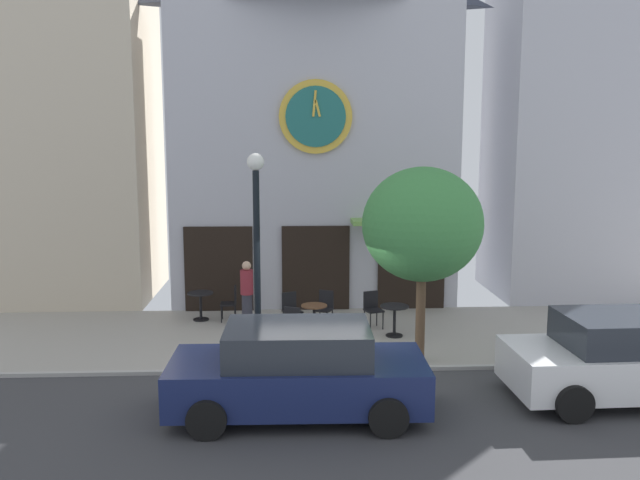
% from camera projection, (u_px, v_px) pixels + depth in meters
% --- Properties ---
extents(ground_plane, '(28.14, 11.23, 0.13)m').
position_uv_depth(ground_plane, '(322.00, 385.00, 12.76)').
color(ground_plane, '#9E998E').
extents(clock_building, '(7.84, 3.43, 10.42)m').
position_uv_depth(clock_building, '(314.00, 110.00, 18.54)').
color(clock_building, '#B2B2BC').
rests_on(clock_building, ground_plane).
extents(neighbor_building_left, '(5.48, 4.09, 11.56)m').
position_uv_depth(neighbor_building_left, '(53.00, 98.00, 19.08)').
color(neighbor_building_left, beige).
rests_on(neighbor_building_left, ground_plane).
extents(neighbor_building_right, '(5.06, 3.48, 11.93)m').
position_uv_depth(neighbor_building_right, '(585.00, 92.00, 19.47)').
color(neighbor_building_right, '#B2B2BC').
rests_on(neighbor_building_right, ground_plane).
extents(street_lamp, '(0.36, 0.36, 4.34)m').
position_uv_depth(street_lamp, '(257.00, 255.00, 14.07)').
color(street_lamp, black).
rests_on(street_lamp, ground_plane).
extents(street_tree, '(2.47, 2.22, 4.08)m').
position_uv_depth(street_tree, '(423.00, 225.00, 13.56)').
color(street_tree, brown).
rests_on(street_tree, ground_plane).
extents(cafe_table_rightmost, '(0.66, 0.66, 0.73)m').
position_uv_depth(cafe_table_rightmost, '(201.00, 301.00, 17.10)').
color(cafe_table_rightmost, black).
rests_on(cafe_table_rightmost, ground_plane).
extents(cafe_table_center_right, '(0.61, 0.61, 0.76)m').
position_uv_depth(cafe_table_center_right, '(314.00, 316.00, 15.71)').
color(cafe_table_center_right, black).
rests_on(cafe_table_center_right, ground_plane).
extents(cafe_table_leftmost, '(0.68, 0.68, 0.74)m').
position_uv_depth(cafe_table_leftmost, '(395.00, 315.00, 15.72)').
color(cafe_table_leftmost, black).
rests_on(cafe_table_leftmost, ground_plane).
extents(cafe_chair_by_entrance, '(0.54, 0.54, 0.90)m').
position_uv_depth(cafe_chair_by_entrance, '(291.00, 308.00, 16.33)').
color(cafe_chair_by_entrance, black).
rests_on(cafe_chair_by_entrance, ground_plane).
extents(cafe_chair_corner, '(0.51, 0.51, 0.90)m').
position_uv_depth(cafe_chair_corner, '(372.00, 307.00, 16.44)').
color(cafe_chair_corner, black).
rests_on(cafe_chair_corner, ground_plane).
extents(cafe_chair_facing_street, '(0.54, 0.54, 0.90)m').
position_uv_depth(cafe_chair_facing_street, '(325.00, 306.00, 16.52)').
color(cafe_chair_facing_street, black).
rests_on(cafe_chair_facing_street, ground_plane).
extents(cafe_chair_near_tree, '(0.41, 0.41, 0.90)m').
position_uv_depth(cafe_chair_near_tree, '(232.00, 301.00, 17.02)').
color(cafe_chair_near_tree, black).
rests_on(cafe_chair_near_tree, ground_plane).
extents(cafe_chair_under_awning, '(0.53, 0.53, 0.90)m').
position_uv_depth(cafe_chair_under_awning, '(294.00, 322.00, 15.06)').
color(cafe_chair_under_awning, black).
rests_on(cafe_chair_under_awning, ground_plane).
extents(pedestrian_maroon, '(0.38, 0.38, 1.67)m').
position_uv_depth(pedestrian_maroon, '(247.00, 294.00, 16.37)').
color(pedestrian_maroon, '#2D2D38').
rests_on(pedestrian_maroon, ground_plane).
extents(parked_car_navy, '(4.33, 2.09, 1.55)m').
position_uv_depth(parked_car_navy, '(298.00, 371.00, 11.24)').
color(parked_car_navy, navy).
rests_on(parked_car_navy, ground_plane).
extents(parked_car_white, '(4.34, 2.11, 1.55)m').
position_uv_depth(parked_car_white, '(630.00, 358.00, 11.92)').
color(parked_car_white, white).
rests_on(parked_car_white, ground_plane).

